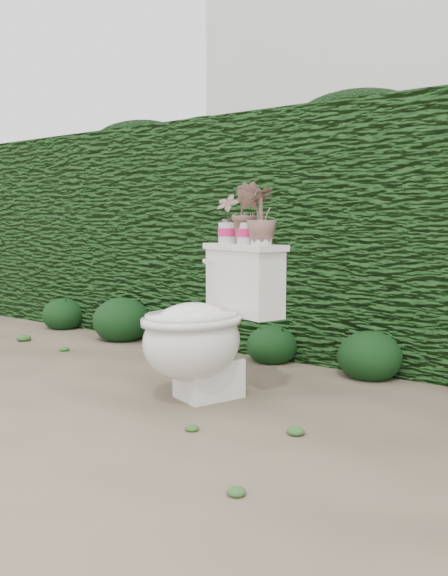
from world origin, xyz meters
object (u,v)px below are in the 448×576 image
Objects in this scene: potted_plant_center at (247,215)px; potted_plant_right at (261,218)px; toilet at (206,329)px; potted_plant_left at (228,220)px.

potted_plant_center is 1.11× the size of potted_plant_right.
potted_plant_center is (0.10, 0.22, 0.57)m from toilet.
potted_plant_right is at bearing -23.80° from potted_plant_left.
potted_plant_left is at bearing 159.29° from potted_plant_center.
toilet is 0.62m from potted_plant_right.
potted_plant_center is at bearing -106.42° from potted_plant_right.
potted_plant_left is 0.83× the size of potted_plant_center.
potted_plant_right reaches higher than potted_plant_left.
toilet is at bearing -47.17° from potted_plant_right.
toilet is 0.62m from potted_plant_center.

